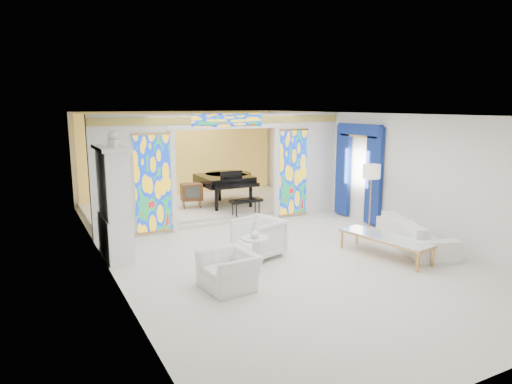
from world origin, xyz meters
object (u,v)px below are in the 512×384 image
china_cabinet (114,204)px  armchair_left (229,270)px  armchair_right (259,238)px  tv_console (192,192)px  grand_piano (227,180)px  sofa (416,233)px  coffee_table (385,238)px

china_cabinet → armchair_left: bearing=-61.2°
armchair_right → tv_console: bearing=162.5°
armchair_left → grand_piano: grand_piano is taller
armchair_left → sofa: (4.71, 0.15, 0.02)m
armchair_left → sofa: size_ratio=0.42×
tv_console → armchair_left: bearing=-92.8°
armchair_left → tv_console: size_ratio=1.35×
armchair_left → sofa: sofa is taller
armchair_right → armchair_left: bearing=-61.3°
armchair_right → sofa: (3.44, -1.13, -0.07)m
grand_piano → tv_console: bearing=-177.7°
grand_piano → armchair_left: bearing=-113.7°
armchair_right → tv_console: 4.42m
coffee_table → armchair_left: bearing=179.8°
armchair_right → coffee_table: size_ratio=0.43×
armchair_left → tv_console: (1.33, 5.69, 0.33)m
coffee_table → tv_console: bearing=112.0°
coffee_table → grand_piano: bearing=101.2°
armchair_right → grand_piano: size_ratio=0.33×
coffee_table → tv_console: 6.16m
tv_console → china_cabinet: bearing=-122.2°
armchair_left → coffee_table: size_ratio=0.46×
china_cabinet → tv_console: size_ratio=3.73×
china_cabinet → sofa: china_cabinet is taller
coffee_table → tv_console: tv_console is taller
sofa → coffee_table: (-1.07, -0.16, 0.08)m
china_cabinet → tv_console: (2.79, 3.04, -0.52)m
sofa → tv_console: bearing=51.0°
china_cabinet → coffee_table: (5.10, -2.67, -0.75)m
coffee_table → tv_console: size_ratio=2.95×
armchair_left → sofa: 4.71m
china_cabinet → sofa: size_ratio=1.16×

